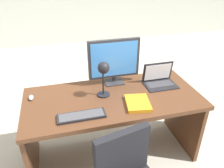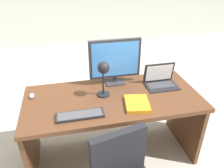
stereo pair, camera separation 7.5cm
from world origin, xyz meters
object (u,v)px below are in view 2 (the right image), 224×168
object	(u,v)px
monitor	(115,60)
laptop	(160,78)
mouse	(32,96)
book	(137,104)
desk_lamp	(103,72)
desk	(112,111)
keyboard	(80,115)

from	to	relation	value
monitor	laptop	size ratio (longest dim) A/B	1.63
laptop	mouse	size ratio (longest dim) A/B	4.05
book	desk_lamp	bearing A→B (deg)	141.08
mouse	book	world-z (taller)	mouse
desk_lamp	laptop	bearing A→B (deg)	10.00
mouse	laptop	bearing A→B (deg)	-0.92
laptop	book	size ratio (longest dim) A/B	1.10
laptop	book	bearing A→B (deg)	-137.73
monitor	desk_lamp	distance (m)	0.29
desk	monitor	distance (m)	0.53
desk	mouse	xyz separation A→B (m)	(-0.76, 0.11, 0.22)
laptop	desk_lamp	bearing A→B (deg)	-170.00
desk	desk_lamp	distance (m)	0.47
desk	laptop	distance (m)	0.61
mouse	desk_lamp	size ratio (longest dim) A/B	0.22
mouse	book	distance (m)	1.00
book	mouse	bearing A→B (deg)	159.92
desk_lamp	book	distance (m)	0.42
laptop	keyboard	distance (m)	0.95
keyboard	book	bearing A→B (deg)	5.54
laptop	mouse	distance (m)	1.29
desk	laptop	world-z (taller)	laptop
desk	book	size ratio (longest dim) A/B	5.71
monitor	mouse	size ratio (longest dim) A/B	6.62
laptop	mouse	world-z (taller)	laptop
monitor	laptop	distance (m)	0.51
monitor	book	xyz separation A→B (m)	(0.10, -0.45, -0.24)
monitor	mouse	xyz separation A→B (m)	(-0.84, -0.11, -0.24)
desk	book	world-z (taller)	book
desk	keyboard	bearing A→B (deg)	-140.21
desk	keyboard	size ratio (longest dim) A/B	4.17
laptop	monitor	bearing A→B (deg)	163.79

